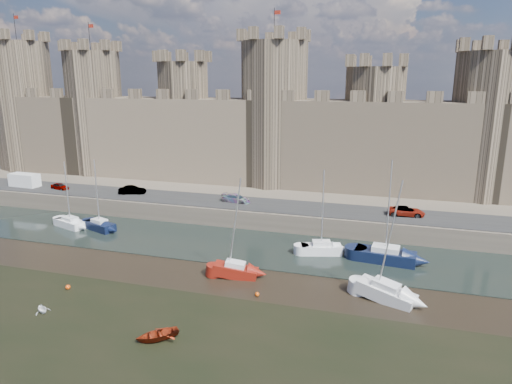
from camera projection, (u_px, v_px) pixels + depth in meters
ground at (88, 350)px, 34.32m from camera, size 160.00×160.00×0.00m
water_channel at (209, 242)px, 56.63m from camera, size 160.00×12.00×0.08m
quay at (278, 175)px, 89.81m from camera, size 160.00×60.00×2.50m
road at (235, 202)px, 65.31m from camera, size 160.00×7.00×0.10m
castle at (258, 128)px, 76.28m from camera, size 108.50×11.00×29.00m
car_0 at (60, 186)px, 72.85m from camera, size 3.37×1.88×1.08m
car_1 at (132, 190)px, 69.92m from camera, size 4.26×2.62×1.33m
car_2 at (236, 198)px, 65.31m from camera, size 4.35×2.17×1.21m
car_3 at (406, 211)px, 58.92m from camera, size 4.77×2.48×1.28m
van at (25, 180)px, 74.59m from camera, size 5.12×2.28×2.19m
sailboat_0 at (70, 222)px, 62.23m from camera, size 5.18×3.32×9.04m
sailboat_1 at (100, 225)px, 61.04m from camera, size 5.11×3.36×9.55m
sailboat_2 at (321, 248)px, 52.73m from camera, size 4.92×2.99×9.95m
sailboat_3 at (385, 255)px, 50.49m from camera, size 6.76×3.23×11.44m
sailboat_4 at (235, 270)px, 46.78m from camera, size 4.70×2.38×10.50m
sailboat_5 at (386, 292)px, 41.87m from camera, size 5.67×3.72×11.41m
dinghy_3 at (42, 309)px, 39.66m from camera, size 1.89×1.81×0.77m
dinghy_4 at (157, 335)px, 35.66m from camera, size 4.10×3.98×0.69m
buoy_1 at (68, 287)px, 44.11m from camera, size 0.46×0.46×0.46m
buoy_3 at (257, 294)px, 42.73m from camera, size 0.42×0.42×0.42m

